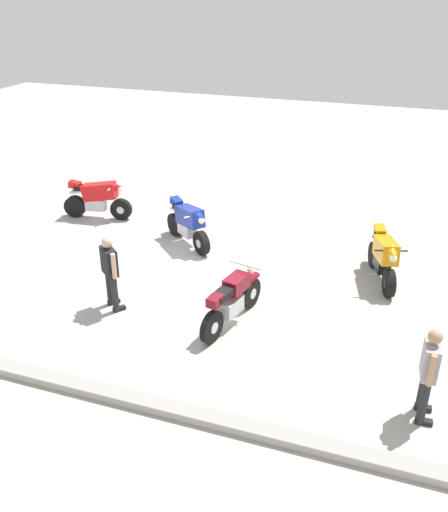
{
  "coord_description": "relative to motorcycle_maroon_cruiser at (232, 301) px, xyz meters",
  "views": [
    {
      "loc": [
        -4.01,
        10.58,
        6.11
      ],
      "look_at": [
        -0.57,
        0.59,
        0.75
      ],
      "focal_mm": 38.83,
      "sensor_mm": 36.0,
      "label": 1
    }
  ],
  "objects": [
    {
      "name": "curb_edge",
      "position": [
        1.18,
        2.68,
        -0.45
      ],
      "size": [
        14.0,
        0.3,
        0.15
      ],
      "primitive_type": "cube",
      "color": "#9C978F",
      "rests_on": "ground"
    },
    {
      "name": "motorcycle_red_sportbike",
      "position": [
        5.21,
        -3.84,
        0.07
      ],
      "size": [
        1.95,
        0.7,
        1.14
      ],
      "rotation": [
        0.0,
        0.0,
        3.31
      ],
      "color": "black",
      "rests_on": "ground"
    },
    {
      "name": "person_in_black_shirt",
      "position": [
        2.47,
        0.24,
        0.38
      ],
      "size": [
        0.55,
        0.52,
        1.6
      ],
      "rotation": [
        0.0,
        0.0,
        4.01
      ],
      "color": "#262628",
      "rests_on": "ground"
    },
    {
      "name": "person_in_gray_shirt",
      "position": [
        -3.57,
        1.49,
        0.38
      ],
      "size": [
        0.32,
        0.63,
        1.6
      ],
      "rotation": [
        0.0,
        0.0,
        3.2
      ],
      "color": "#262628",
      "rests_on": "ground"
    },
    {
      "name": "motorcycle_orange_sportbike",
      "position": [
        -2.62,
        -2.73,
        0.07
      ],
      "size": [
        0.87,
        1.92,
        1.14
      ],
      "rotation": [
        0.0,
        0.0,
        1.87
      ],
      "color": "black",
      "rests_on": "ground"
    },
    {
      "name": "ground_plane",
      "position": [
        1.18,
        -1.92,
        -0.52
      ],
      "size": [
        40.0,
        40.0,
        0.0
      ],
      "primitive_type": "plane",
      "color": "#B7B2A8"
    },
    {
      "name": "motorcycle_maroon_cruiser",
      "position": [
        0.0,
        0.0,
        0.0
      ],
      "size": [
        0.84,
        2.06,
        1.09
      ],
      "rotation": [
        0.0,
        0.0,
        4.48
      ],
      "color": "black",
      "rests_on": "ground"
    },
    {
      "name": "motorcycle_blue_sportbike",
      "position": [
        2.17,
        -3.07,
        0.07
      ],
      "size": [
        1.63,
        1.39,
        1.14
      ],
      "rotation": [
        0.0,
        0.0,
        2.45
      ],
      "color": "black",
      "rests_on": "ground"
    }
  ]
}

